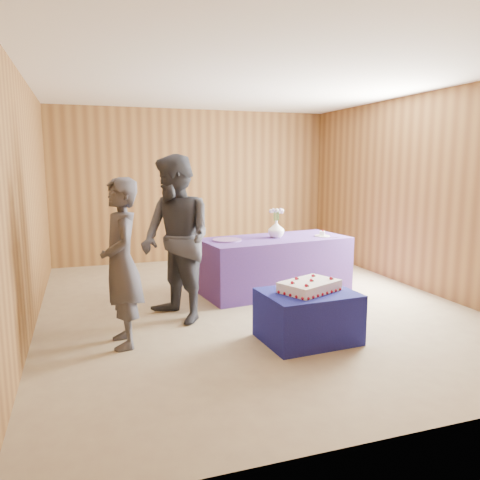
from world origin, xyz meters
name	(u,v)px	position (x,y,z in m)	size (l,w,h in m)	color
ground	(251,305)	(0.00, 0.00, 0.00)	(6.00, 6.00, 0.00)	tan
room_shell	(252,159)	(0.00, 0.00, 1.80)	(5.04, 6.04, 2.72)	brown
cake_table	(308,316)	(0.13, -1.29, 0.25)	(0.90, 0.70, 0.50)	navy
serving_table	(274,265)	(0.52, 0.50, 0.38)	(2.00, 0.90, 0.75)	#522E7F
sheet_cake	(309,286)	(0.15, -1.28, 0.55)	(0.70, 0.60, 0.14)	white
vase	(276,229)	(0.55, 0.52, 0.87)	(0.22, 0.22, 0.23)	white
flower_spray	(276,211)	(0.55, 0.52, 1.11)	(0.21, 0.20, 0.16)	#32692A
platter	(227,240)	(-0.17, 0.48, 0.76)	(0.38, 0.38, 0.02)	#7953A6
plate	(322,236)	(1.20, 0.42, 0.76)	(0.21, 0.21, 0.01)	white
cake_slice	(322,233)	(1.20, 0.42, 0.79)	(0.09, 0.09, 0.08)	white
knife	(329,237)	(1.23, 0.28, 0.75)	(0.26, 0.02, 0.00)	silver
guest_left	(121,263)	(-1.62, -0.83, 0.81)	(0.59, 0.39, 1.63)	#3C3D48
guest_right	(176,239)	(-0.98, -0.28, 0.93)	(0.90, 0.70, 1.86)	#353740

